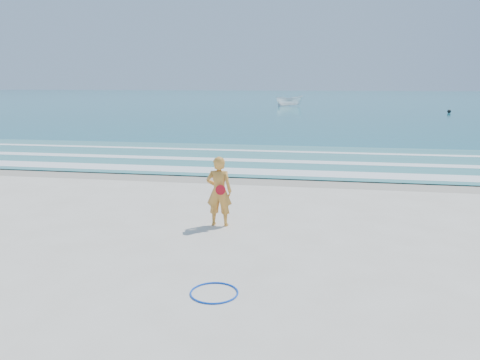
# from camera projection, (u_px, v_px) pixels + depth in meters

# --- Properties ---
(ground) EXTENTS (400.00, 400.00, 0.00)m
(ground) POSITION_uv_depth(u_px,v_px,m) (184.00, 259.00, 10.39)
(ground) COLOR silver
(ground) RESTS_ON ground
(wet_sand) EXTENTS (400.00, 2.40, 0.00)m
(wet_sand) POSITION_uv_depth(u_px,v_px,m) (247.00, 179.00, 19.07)
(wet_sand) COLOR #B2A893
(wet_sand) RESTS_ON ground
(ocean) EXTENTS (400.00, 190.00, 0.04)m
(ocean) POSITION_uv_depth(u_px,v_px,m) (311.00, 98.00, 111.58)
(ocean) COLOR #19727F
(ocean) RESTS_ON ground
(shallow) EXTENTS (400.00, 10.00, 0.01)m
(shallow) POSITION_uv_depth(u_px,v_px,m) (263.00, 158.00, 23.88)
(shallow) COLOR #59B7AD
(shallow) RESTS_ON ocean
(foam_near) EXTENTS (400.00, 1.40, 0.01)m
(foam_near) POSITION_uv_depth(u_px,v_px,m) (252.00, 171.00, 20.31)
(foam_near) COLOR white
(foam_near) RESTS_ON shallow
(foam_mid) EXTENTS (400.00, 0.90, 0.01)m
(foam_mid) POSITION_uv_depth(u_px,v_px,m) (261.00, 161.00, 23.10)
(foam_mid) COLOR white
(foam_mid) RESTS_ON shallow
(foam_far) EXTENTS (400.00, 0.60, 0.01)m
(foam_far) POSITION_uv_depth(u_px,v_px,m) (268.00, 151.00, 26.28)
(foam_far) COLOR white
(foam_far) RESTS_ON shallow
(hoop) EXTENTS (1.00, 1.00, 0.03)m
(hoop) POSITION_uv_depth(u_px,v_px,m) (214.00, 293.00, 8.72)
(hoop) COLOR blue
(hoop) RESTS_ON ground
(boat) EXTENTS (4.53, 2.72, 1.64)m
(boat) POSITION_uv_depth(u_px,v_px,m) (289.00, 101.00, 74.55)
(boat) COLOR white
(boat) RESTS_ON ocean
(buoy) EXTENTS (0.45, 0.45, 0.45)m
(buoy) POSITION_uv_depth(u_px,v_px,m) (449.00, 111.00, 58.04)
(buoy) COLOR black
(buoy) RESTS_ON ocean
(woman) EXTENTS (0.71, 0.47, 1.92)m
(woman) POSITION_uv_depth(u_px,v_px,m) (219.00, 191.00, 12.68)
(woman) COLOR orange
(woman) RESTS_ON ground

